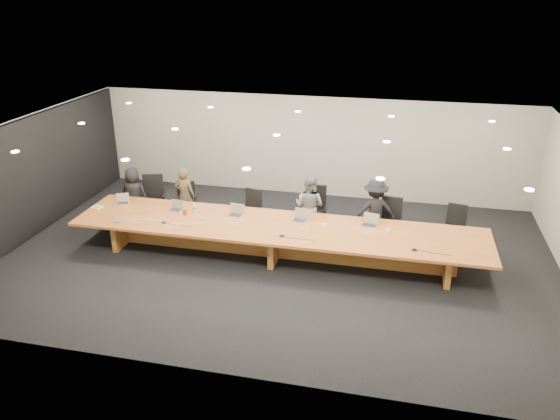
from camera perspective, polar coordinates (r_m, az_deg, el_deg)
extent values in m
plane|color=black|center=(12.15, -0.32, -4.89)|extent=(12.00, 12.00, 0.00)
cube|color=beige|center=(15.28, 3.12, 6.64)|extent=(12.00, 0.02, 2.80)
cube|color=black|center=(14.09, -24.59, 3.03)|extent=(0.08, 7.84, 2.74)
cube|color=brown|center=(11.83, -0.32, -1.80)|extent=(9.00, 1.80, 0.06)
cube|color=brown|center=(11.99, -0.32, -3.43)|extent=(7.65, 0.15, 0.69)
cube|color=brown|center=(13.21, -15.71, -1.76)|extent=(0.12, 1.26, 0.69)
cube|color=brown|center=(11.99, -0.32, -3.43)|extent=(0.12, 1.26, 0.69)
cube|color=brown|center=(11.79, 17.04, -5.01)|extent=(0.12, 1.26, 0.69)
imported|color=black|center=(14.21, -15.03, 1.61)|extent=(0.71, 0.50, 1.39)
imported|color=#392F1F|center=(13.68, -9.93, 1.43)|extent=(0.56, 0.38, 1.48)
imported|color=slate|center=(12.80, 3.09, 0.38)|extent=(0.89, 0.79, 1.54)
imported|color=black|center=(12.68, 9.88, -0.15)|extent=(1.11, 0.81, 1.55)
cylinder|color=#AABAB5|center=(12.62, -8.96, 0.21)|extent=(0.07, 0.07, 0.21)
cylinder|color=maroon|center=(12.55, -9.90, -0.24)|extent=(0.10, 0.10, 0.11)
cone|color=white|center=(11.79, 4.59, -1.60)|extent=(0.08, 0.08, 0.08)
cone|color=white|center=(11.71, 11.25, -2.14)|extent=(0.10, 0.10, 0.09)
cube|color=white|center=(13.48, -18.54, 0.31)|extent=(0.27, 0.23, 0.01)
cube|color=#63BB32|center=(13.45, -18.52, 0.35)|extent=(0.18, 0.11, 0.03)
cube|color=#A5A5A9|center=(12.55, -16.59, -1.09)|extent=(0.20, 0.15, 0.03)
cone|color=black|center=(12.23, -12.05, -1.24)|extent=(0.15, 0.15, 0.03)
cone|color=black|center=(11.35, 0.21, -2.67)|extent=(0.14, 0.14, 0.03)
cone|color=black|center=(11.10, 13.88, -4.01)|extent=(0.15, 0.15, 0.03)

